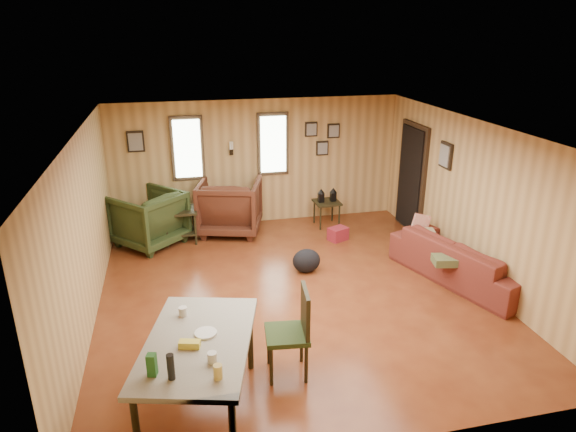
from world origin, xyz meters
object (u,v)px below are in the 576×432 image
object	(u,v)px
sofa	(464,253)
recliner_green	(148,216)
recliner_brown	(230,204)
dining_table	(198,348)
end_table	(180,220)
side_table	(327,200)

from	to	relation	value
sofa	recliner_green	size ratio (longest dim) A/B	2.13
recliner_brown	dining_table	world-z (taller)	recliner_brown
end_table	dining_table	size ratio (longest dim) A/B	0.41
recliner_green	side_table	bearing A→B (deg)	140.14
recliner_green	recliner_brown	bearing A→B (deg)	147.27
recliner_green	side_table	distance (m)	3.33
recliner_brown	dining_table	distance (m)	4.83
dining_table	side_table	bearing A→B (deg)	74.58
end_table	dining_table	world-z (taller)	dining_table
recliner_green	dining_table	distance (m)	4.53
sofa	dining_table	bearing A→B (deg)	97.77
side_table	sofa	bearing A→B (deg)	-62.94
recliner_brown	recliner_green	xyz separation A→B (m)	(-1.47, -0.26, -0.03)
side_table	dining_table	world-z (taller)	dining_table
recliner_green	end_table	world-z (taller)	recliner_green
end_table	dining_table	distance (m)	4.51
end_table	side_table	size ratio (longest dim) A/B	0.99
recliner_green	side_table	size ratio (longest dim) A/B	1.42
sofa	side_table	bearing A→B (deg)	8.51
side_table	dining_table	size ratio (longest dim) A/B	0.41
sofa	end_table	distance (m)	4.81
recliner_green	dining_table	size ratio (longest dim) A/B	0.58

